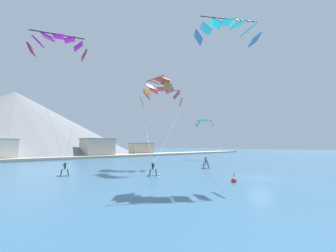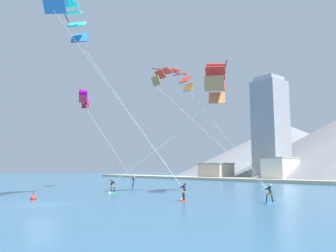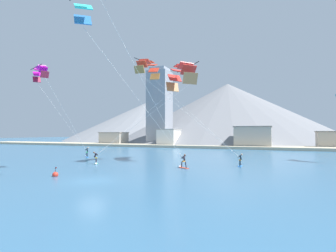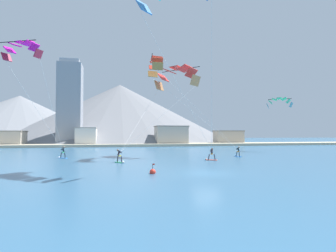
{
  "view_description": "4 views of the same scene",
  "coord_description": "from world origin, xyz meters",
  "px_view_note": "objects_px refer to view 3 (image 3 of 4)",
  "views": [
    {
      "loc": [
        -26.78,
        -11.34,
        3.85
      ],
      "look_at": [
        0.22,
        15.36,
        7.12
      ],
      "focal_mm": 24.0,
      "sensor_mm": 36.0,
      "label": 1
    },
    {
      "loc": [
        27.61,
        -8.69,
        2.87
      ],
      "look_at": [
        1.72,
        11.48,
        7.19
      ],
      "focal_mm": 35.0,
      "sensor_mm": 36.0,
      "label": 2
    },
    {
      "loc": [
        14.86,
        -18.9,
        4.2
      ],
      "look_at": [
        2.5,
        11.49,
        5.08
      ],
      "focal_mm": 28.0,
      "sensor_mm": 36.0,
      "label": 3
    },
    {
      "loc": [
        -8.39,
        -22.73,
        3.55
      ],
      "look_at": [
        0.32,
        18.54,
        4.84
      ],
      "focal_mm": 28.0,
      "sensor_mm": 36.0,
      "label": 4
    }
  ],
  "objects_px": {
    "parafoil_kite_near_lead": "(148,67)",
    "parafoil_kite_near_trail": "(181,74)",
    "kitesurfer_mid_center": "(87,154)",
    "kitesurfer_far_left": "(183,164)",
    "parafoil_kite_mid_center": "(40,72)",
    "race_marker_buoy": "(55,175)",
    "kitesurfer_near_trail": "(96,160)",
    "kitesurfer_near_lead": "(240,162)"
  },
  "relations": [
    {
      "from": "kitesurfer_near_trail",
      "to": "parafoil_kite_near_lead",
      "type": "bearing_deg",
      "value": 44.39
    },
    {
      "from": "kitesurfer_mid_center",
      "to": "parafoil_kite_near_trail",
      "type": "height_order",
      "value": "parafoil_kite_near_trail"
    },
    {
      "from": "kitesurfer_far_left",
      "to": "parafoil_kite_near_lead",
      "type": "xyz_separation_m",
      "value": [
        -6.78,
        4.34,
        13.31
      ]
    },
    {
      "from": "kitesurfer_mid_center",
      "to": "parafoil_kite_near_trail",
      "type": "xyz_separation_m",
      "value": [
        17.45,
        0.27,
        12.62
      ]
    },
    {
      "from": "parafoil_kite_near_lead",
      "to": "kitesurfer_near_lead",
      "type": "bearing_deg",
      "value": 0.15
    },
    {
      "from": "kitesurfer_far_left",
      "to": "parafoil_kite_near_trail",
      "type": "relative_size",
      "value": 0.13
    },
    {
      "from": "kitesurfer_near_trail",
      "to": "parafoil_kite_near_trail",
      "type": "relative_size",
      "value": 0.13
    },
    {
      "from": "kitesurfer_near_lead",
      "to": "kitesurfer_near_trail",
      "type": "height_order",
      "value": "kitesurfer_near_trail"
    },
    {
      "from": "kitesurfer_near_trail",
      "to": "kitesurfer_mid_center",
      "type": "relative_size",
      "value": 0.96
    },
    {
      "from": "kitesurfer_near_trail",
      "to": "parafoil_kite_mid_center",
      "type": "height_order",
      "value": "parafoil_kite_mid_center"
    },
    {
      "from": "kitesurfer_near_lead",
      "to": "kitesurfer_mid_center",
      "type": "bearing_deg",
      "value": 173.72
    },
    {
      "from": "parafoil_kite_near_trail",
      "to": "parafoil_kite_near_lead",
      "type": "bearing_deg",
      "value": -140.72
    },
    {
      "from": "kitesurfer_far_left",
      "to": "parafoil_kite_mid_center",
      "type": "height_order",
      "value": "parafoil_kite_mid_center"
    },
    {
      "from": "kitesurfer_far_left",
      "to": "parafoil_kite_near_trail",
      "type": "height_order",
      "value": "parafoil_kite_near_trail"
    },
    {
      "from": "parafoil_kite_near_lead",
      "to": "race_marker_buoy",
      "type": "relative_size",
      "value": 13.5
    },
    {
      "from": "kitesurfer_mid_center",
      "to": "parafoil_kite_near_lead",
      "type": "bearing_deg",
      "value": -12.33
    },
    {
      "from": "kitesurfer_near_lead",
      "to": "parafoil_kite_near_trail",
      "type": "distance_m",
      "value": 15.94
    },
    {
      "from": "kitesurfer_near_lead",
      "to": "kitesurfer_near_trail",
      "type": "xyz_separation_m",
      "value": [
        -18.3,
        -5.22,
        0.06
      ]
    },
    {
      "from": "kitesurfer_mid_center",
      "to": "race_marker_buoy",
      "type": "relative_size",
      "value": 1.79
    },
    {
      "from": "kitesurfer_near_lead",
      "to": "kitesurfer_mid_center",
      "type": "height_order",
      "value": "kitesurfer_mid_center"
    },
    {
      "from": "kitesurfer_near_trail",
      "to": "parafoil_kite_mid_center",
      "type": "xyz_separation_m",
      "value": [
        -11.69,
        1.23,
        13.25
      ]
    },
    {
      "from": "kitesurfer_near_lead",
      "to": "parafoil_kite_mid_center",
      "type": "xyz_separation_m",
      "value": [
        -29.99,
        -3.99,
        13.3
      ]
    },
    {
      "from": "kitesurfer_far_left",
      "to": "parafoil_kite_mid_center",
      "type": "distance_m",
      "value": 27.23
    },
    {
      "from": "kitesurfer_mid_center",
      "to": "parafoil_kite_near_lead",
      "type": "relative_size",
      "value": 0.13
    },
    {
      "from": "kitesurfer_far_left",
      "to": "parafoil_kite_near_lead",
      "type": "height_order",
      "value": "parafoil_kite_near_lead"
    },
    {
      "from": "kitesurfer_mid_center",
      "to": "kitesurfer_far_left",
      "type": "height_order",
      "value": "kitesurfer_mid_center"
    },
    {
      "from": "kitesurfer_near_trail",
      "to": "kitesurfer_mid_center",
      "type": "distance_m",
      "value": 11.56
    },
    {
      "from": "parafoil_kite_near_lead",
      "to": "parafoil_kite_near_trail",
      "type": "relative_size",
      "value": 1.04
    },
    {
      "from": "kitesurfer_far_left",
      "to": "parafoil_kite_near_trail",
      "type": "xyz_separation_m",
      "value": [
        -2.85,
        7.56,
        12.68
      ]
    },
    {
      "from": "kitesurfer_near_lead",
      "to": "race_marker_buoy",
      "type": "xyz_separation_m",
      "value": [
        -15.71,
        -14.8,
        -0.32
      ]
    },
    {
      "from": "kitesurfer_far_left",
      "to": "parafoil_kite_mid_center",
      "type": "xyz_separation_m",
      "value": [
        -23.77,
        0.38,
        13.26
      ]
    },
    {
      "from": "parafoil_kite_mid_center",
      "to": "parafoil_kite_near_trail",
      "type": "bearing_deg",
      "value": 18.94
    },
    {
      "from": "parafoil_kite_near_lead",
      "to": "parafoil_kite_mid_center",
      "type": "distance_m",
      "value": 17.45
    },
    {
      "from": "kitesurfer_far_left",
      "to": "parafoil_kite_mid_center",
      "type": "relative_size",
      "value": 0.13
    },
    {
      "from": "parafoil_kite_mid_center",
      "to": "kitesurfer_mid_center",
      "type": "bearing_deg",
      "value": 63.26
    },
    {
      "from": "kitesurfer_near_trail",
      "to": "kitesurfer_mid_center",
      "type": "height_order",
      "value": "kitesurfer_mid_center"
    },
    {
      "from": "kitesurfer_near_lead",
      "to": "parafoil_kite_mid_center",
      "type": "bearing_deg",
      "value": -172.41
    },
    {
      "from": "kitesurfer_near_trail",
      "to": "parafoil_kite_near_lead",
      "type": "height_order",
      "value": "parafoil_kite_near_lead"
    },
    {
      "from": "race_marker_buoy",
      "to": "parafoil_kite_near_trail",
      "type": "bearing_deg",
      "value": 69.73
    },
    {
      "from": "kitesurfer_far_left",
      "to": "parafoil_kite_near_trail",
      "type": "distance_m",
      "value": 15.03
    },
    {
      "from": "kitesurfer_near_lead",
      "to": "kitesurfer_far_left",
      "type": "relative_size",
      "value": 1.0
    },
    {
      "from": "parafoil_kite_mid_center",
      "to": "race_marker_buoy",
      "type": "distance_m",
      "value": 22.5
    }
  ]
}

